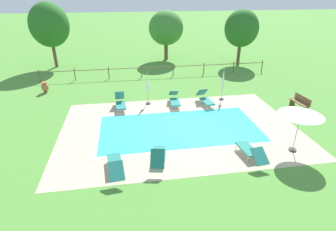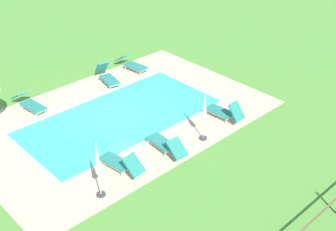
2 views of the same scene
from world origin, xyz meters
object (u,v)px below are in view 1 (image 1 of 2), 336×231
sun_lounger_north_mid (159,155)px  patio_umbrella_open_foreground (301,112)px  terracotta_urn_near_fence (45,87)px  tree_far_west (242,29)px  sun_lounger_south_near_corner (120,103)px  patio_umbrella_closed_row_west (148,84)px  sun_lounger_south_mid (115,165)px  wooden_bench_lawn_side (300,102)px  sun_lounger_north_far (175,99)px  patio_umbrella_closed_row_mid_west (223,81)px  sun_lounger_north_end (251,151)px  tree_centre (166,28)px  sun_lounger_north_near_steps (205,99)px  tree_west_mid (49,25)px

sun_lounger_north_mid → patio_umbrella_open_foreground: 6.77m
terracotta_urn_near_fence → tree_far_west: size_ratio=0.15×
sun_lounger_south_near_corner → tree_far_west: tree_far_west is taller
patio_umbrella_closed_row_west → sun_lounger_south_mid: bearing=-106.1°
sun_lounger_south_mid → wooden_bench_lawn_side: 12.72m
sun_lounger_north_far → patio_umbrella_closed_row_mid_west: size_ratio=0.90×
sun_lounger_north_end → sun_lounger_north_far: bearing=109.1°
terracotta_urn_near_fence → tree_centre: (10.57, 8.75, 2.87)m
patio_umbrella_closed_row_mid_west → terracotta_urn_near_fence: bearing=164.5°
patio_umbrella_closed_row_west → patio_umbrella_closed_row_mid_west: patio_umbrella_closed_row_mid_west is taller
sun_lounger_north_far → wooden_bench_lawn_side: size_ratio=1.34×
sun_lounger_north_far → sun_lounger_north_near_steps: bearing=-6.9°
sun_lounger_south_mid → wooden_bench_lawn_side: bearing=22.4°
sun_lounger_north_mid → sun_lounger_south_near_corner: (-1.68, 6.42, -0.00)m
sun_lounger_north_far → tree_far_west: 13.18m
sun_lounger_north_near_steps → tree_far_west: size_ratio=0.38×
patio_umbrella_open_foreground → tree_far_west: 16.59m
sun_lounger_north_mid → tree_far_west: 19.36m
sun_lounger_north_far → sun_lounger_south_mid: size_ratio=0.99×
sun_lounger_south_mid → tree_far_west: size_ratio=0.39×
terracotta_urn_near_fence → tree_west_mid: 8.22m
sun_lounger_north_far → terracotta_urn_near_fence: bearing=157.3°
sun_lounger_south_near_corner → tree_far_west: (12.06, 9.63, 3.11)m
sun_lounger_south_near_corner → tree_far_west: bearing=38.6°
sun_lounger_north_near_steps → tree_centre: (-0.70, 12.84, 2.92)m
patio_umbrella_closed_row_mid_west → sun_lounger_south_mid: bearing=-135.5°
sun_lounger_north_end → tree_centre: tree_centre is taller
terracotta_urn_near_fence → patio_umbrella_closed_row_west: bearing=-24.8°
sun_lounger_north_near_steps → patio_umbrella_open_foreground: 6.95m
sun_lounger_north_near_steps → patio_umbrella_closed_row_mid_west: bearing=23.7°
patio_umbrella_closed_row_mid_west → tree_far_west: bearing=61.5°
sun_lounger_south_near_corner → tree_centre: bearing=68.5°
tree_centre → tree_far_west: bearing=-22.9°
patio_umbrella_closed_row_west → wooden_bench_lawn_side: (9.68, -2.38, -0.93)m
sun_lounger_north_end → terracotta_urn_near_fence: size_ratio=2.58×
sun_lounger_south_mid → tree_centre: size_ratio=0.41×
sun_lounger_north_end → terracotta_urn_near_fence: bearing=137.5°
sun_lounger_north_mid → sun_lounger_north_end: bearing=-3.8°
sun_lounger_south_mid → patio_umbrella_closed_row_west: (2.08, 7.22, 1.02)m
sun_lounger_north_far → patio_umbrella_closed_row_west: bearing=166.8°
sun_lounger_south_mid → tree_west_mid: (-6.04, 18.03, 3.64)m
patio_umbrella_open_foreground → sun_lounger_south_near_corner: bearing=142.0°
sun_lounger_north_near_steps → tree_west_mid: (-11.95, 11.47, 3.62)m
sun_lounger_south_mid → sun_lounger_north_mid: bearing=10.8°
sun_lounger_south_near_corner → patio_umbrella_open_foreground: 10.61m
tree_west_mid → tree_centre: tree_west_mid is taller
sun_lounger_north_far → wooden_bench_lawn_side: bearing=-14.0°
wooden_bench_lawn_side → tree_far_west: bearing=87.4°
patio_umbrella_closed_row_west → tree_west_mid: size_ratio=0.37×
patio_umbrella_closed_row_west → sun_lounger_south_near_corner: bearing=-166.7°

